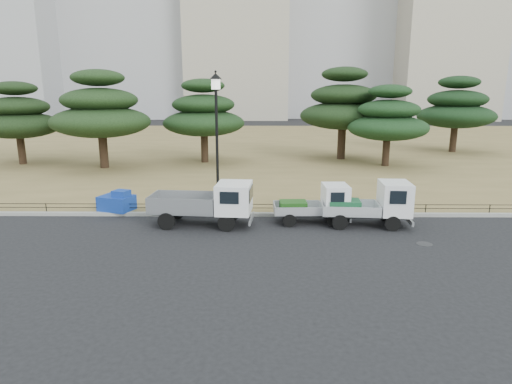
{
  "coord_description": "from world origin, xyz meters",
  "views": [
    {
      "loc": [
        0.19,
        -16.78,
        5.63
      ],
      "look_at": [
        0.0,
        2.0,
        1.3
      ],
      "focal_mm": 30.0,
      "sensor_mm": 36.0,
      "label": 1
    }
  ],
  "objects_px": {
    "tarp_pile": "(117,202)",
    "truck_kei_rear": "(372,204)",
    "street_lamp": "(217,120)",
    "truck_large": "(208,202)",
    "truck_kei_front": "(317,204)"
  },
  "relations": [
    {
      "from": "street_lamp",
      "to": "tarp_pile",
      "type": "xyz_separation_m",
      "value": [
        -4.87,
        0.12,
        -3.91
      ]
    },
    {
      "from": "truck_kei_rear",
      "to": "street_lamp",
      "type": "xyz_separation_m",
      "value": [
        -6.87,
        1.71,
        3.49
      ]
    },
    {
      "from": "truck_kei_rear",
      "to": "tarp_pile",
      "type": "height_order",
      "value": "truck_kei_rear"
    },
    {
      "from": "tarp_pile",
      "to": "truck_large",
      "type": "bearing_deg",
      "value": -22.26
    },
    {
      "from": "truck_kei_front",
      "to": "tarp_pile",
      "type": "xyz_separation_m",
      "value": [
        -9.4,
        1.44,
        -0.3
      ]
    },
    {
      "from": "street_lamp",
      "to": "truck_large",
      "type": "bearing_deg",
      "value": -99.16
    },
    {
      "from": "street_lamp",
      "to": "tarp_pile",
      "type": "bearing_deg",
      "value": 178.56
    },
    {
      "from": "truck_kei_front",
      "to": "truck_kei_rear",
      "type": "distance_m",
      "value": 2.38
    },
    {
      "from": "truck_kei_rear",
      "to": "tarp_pile",
      "type": "xyz_separation_m",
      "value": [
        -11.74,
        1.84,
        -0.42
      ]
    },
    {
      "from": "truck_kei_front",
      "to": "tarp_pile",
      "type": "height_order",
      "value": "truck_kei_front"
    },
    {
      "from": "tarp_pile",
      "to": "truck_kei_rear",
      "type": "bearing_deg",
      "value": -8.89
    },
    {
      "from": "truck_large",
      "to": "truck_kei_front",
      "type": "bearing_deg",
      "value": 9.85
    },
    {
      "from": "truck_kei_rear",
      "to": "truck_large",
      "type": "bearing_deg",
      "value": -175.69
    },
    {
      "from": "street_lamp",
      "to": "truck_kei_rear",
      "type": "bearing_deg",
      "value": -14.01
    },
    {
      "from": "truck_large",
      "to": "street_lamp",
      "type": "bearing_deg",
      "value": 85.44
    }
  ]
}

